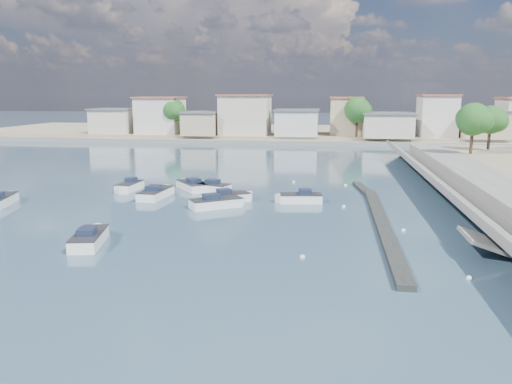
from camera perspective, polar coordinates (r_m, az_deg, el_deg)
ground at (r=68.49m, az=5.96°, el=2.81°), size 400.00×400.00×0.00m
breakwater at (r=41.73m, az=13.72°, el=-2.63°), size 2.00×31.02×0.35m
far_shore_land at (r=120.09m, az=7.13°, el=6.70°), size 160.00×40.00×1.40m
far_shore_quay at (r=99.21m, az=6.80°, el=5.61°), size 160.00×2.50×0.80m
far_town at (r=105.03m, az=12.88°, el=8.19°), size 113.01×12.80×8.35m
shore_trees at (r=96.04m, az=11.87°, el=8.75°), size 74.56×38.32×7.92m
motorboat_a at (r=35.35m, az=-18.44°, el=-5.04°), size 2.66×4.97×1.48m
motorboat_b at (r=46.40m, az=-2.96°, el=-0.68°), size 4.23×3.71×1.48m
motorboat_c at (r=51.65m, az=-5.59°, el=0.51°), size 4.96×3.00×1.48m
motorboat_d at (r=46.16m, az=4.88°, el=-0.77°), size 4.38×2.09×1.48m
motorboat_e at (r=49.44m, az=-11.26°, el=-0.14°), size 2.30×5.44×1.48m
motorboat_f at (r=52.83m, az=-7.42°, el=0.70°), size 4.30×4.74×1.48m
motorboat_g at (r=53.34m, az=-14.33°, el=0.55°), size 1.74×4.44×1.48m
motorboat_h at (r=44.26m, az=-4.30°, el=-1.27°), size 4.74×4.06×1.48m
mooring_buoys at (r=42.27m, az=10.69°, el=-2.49°), size 12.01×28.90×0.34m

